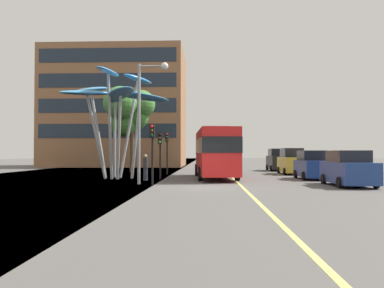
{
  "coord_description": "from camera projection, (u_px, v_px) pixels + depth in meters",
  "views": [
    {
      "loc": [
        0.12,
        -21.36,
        1.85
      ],
      "look_at": [
        -0.97,
        6.4,
        2.5
      ],
      "focal_mm": 36.53,
      "sensor_mm": 36.0,
      "label": 1
    }
  ],
  "objects": [
    {
      "name": "car_parked_far",
      "position": [
        291.0,
        162.0,
        34.28
      ],
      "size": [
        1.92,
        4.56,
        2.28
      ],
      "color": "gold",
      "rests_on": "ground"
    },
    {
      "name": "traffic_light_kerb_far",
      "position": [
        160.0,
        145.0,
        27.24
      ],
      "size": [
        0.28,
        0.42,
        3.28
      ],
      "color": "black",
      "rests_on": "ground"
    },
    {
      "name": "tree_pavement_near",
      "position": [
        128.0,
        110.0,
        37.53
      ],
      "size": [
        4.69,
        4.64,
        8.15
      ],
      "color": "brown",
      "rests_on": "ground"
    },
    {
      "name": "ground",
      "position": [
        193.0,
        188.0,
        21.33
      ],
      "size": [
        120.0,
        240.0,
        0.1
      ],
      "color": "#54514F"
    },
    {
      "name": "pedestrian",
      "position": [
        146.0,
        167.0,
        26.4
      ],
      "size": [
        0.34,
        0.34,
        1.76
      ],
      "color": "#2D3342",
      "rests_on": "ground"
    },
    {
      "name": "traffic_light_island_mid",
      "position": [
        167.0,
        144.0,
        33.67
      ],
      "size": [
        0.28,
        0.42,
        3.62
      ],
      "color": "black",
      "rests_on": "ground"
    },
    {
      "name": "backdrop_building",
      "position": [
        118.0,
        109.0,
        55.61
      ],
      "size": [
        18.85,
        12.0,
        16.17
      ],
      "color": "#8E6042",
      "rests_on": "ground"
    },
    {
      "name": "leaf_sculpture",
      "position": [
        114.0,
        96.0,
        28.67
      ],
      "size": [
        8.08,
        8.05,
        8.16
      ],
      "color": "#9EA0A5",
      "rests_on": "ground"
    },
    {
      "name": "car_parked_mid",
      "position": [
        312.0,
        166.0,
        27.65
      ],
      "size": [
        1.94,
        4.03,
        2.03
      ],
      "color": "navy",
      "rests_on": "ground"
    },
    {
      "name": "street_lamp",
      "position": [
        146.0,
        106.0,
        23.32
      ],
      "size": [
        1.84,
        0.44,
        7.28
      ],
      "color": "gray",
      "rests_on": "ground"
    },
    {
      "name": "tree_pavement_far",
      "position": [
        140.0,
        130.0,
        53.77
      ],
      "size": [
        4.74,
        4.27,
        7.32
      ],
      "color": "brown",
      "rests_on": "ground"
    },
    {
      "name": "traffic_light_kerb_near",
      "position": [
        152.0,
        141.0,
        22.32
      ],
      "size": [
        0.28,
        0.42,
        3.52
      ],
      "color": "black",
      "rests_on": "ground"
    },
    {
      "name": "car_parked_near",
      "position": [
        348.0,
        169.0,
        21.91
      ],
      "size": [
        2.09,
        4.55,
        2.0
      ],
      "color": "navy",
      "rests_on": "ground"
    },
    {
      "name": "red_bus",
      "position": [
        215.0,
        150.0,
        28.66
      ],
      "size": [
        3.19,
        9.88,
        3.74
      ],
      "color": "red",
      "rests_on": "ground"
    },
    {
      "name": "car_side_street",
      "position": [
        278.0,
        160.0,
        40.89
      ],
      "size": [
        1.99,
        4.31,
        2.32
      ],
      "color": "black",
      "rests_on": "ground"
    }
  ]
}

